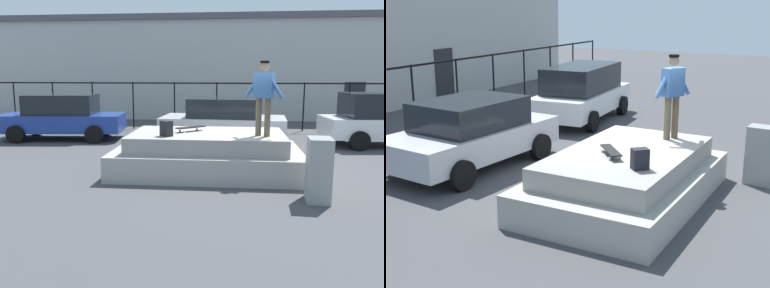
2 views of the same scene
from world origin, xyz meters
TOP-DOWN VIEW (x-y plane):
  - ground_plane at (0.00, 0.00)m, footprint 60.00×60.00m
  - concrete_ledge at (-0.86, -0.43)m, footprint 4.60×2.76m
  - skateboarder at (0.47, -0.83)m, footprint 0.90×0.51m
  - skateboard at (-1.29, -0.29)m, footprint 0.75×0.69m
  - backpack at (-1.79, -1.07)m, footprint 0.34×0.34m
  - car_blue_sedan_near at (-6.55, 3.96)m, footprint 4.63×2.34m
  - car_silver_sedan_mid at (-0.56, 3.67)m, footprint 4.42×2.48m
  - utility_box at (1.43, -2.52)m, footprint 0.48×0.63m
  - fence_row at (-0.00, 6.99)m, footprint 24.06×0.06m
  - warehouse_building at (0.00, 13.75)m, footprint 29.70×7.10m

SIDE VIEW (x-z plane):
  - ground_plane at x=0.00m, z-range 0.00..0.00m
  - concrete_ledge at x=-0.86m, z-range -0.05..0.96m
  - utility_box at x=1.43m, z-range 0.00..1.25m
  - car_silver_sedan_mid at x=-0.56m, z-range 0.03..1.62m
  - car_blue_sedan_near at x=-6.55m, z-range 0.02..1.69m
  - skateboard at x=-1.29m, z-range 1.04..1.16m
  - backpack at x=-1.79m, z-range 1.00..1.37m
  - fence_row at x=0.00m, z-range 0.35..2.41m
  - skateboarder at x=0.47m, z-range 1.15..2.89m
  - warehouse_building at x=0.00m, z-range 0.01..5.43m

